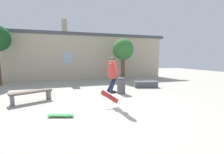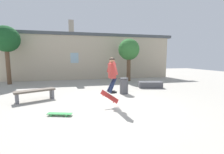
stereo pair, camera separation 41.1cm
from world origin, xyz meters
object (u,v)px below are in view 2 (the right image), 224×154
park_bench (35,93)px  skateboard_flipping (110,97)px  skater (112,72)px  skateboard_resting (60,114)px  tree_left (6,40)px  tree_right (129,50)px  trash_bin (124,86)px  skate_ledge (150,85)px

park_bench → skateboard_flipping: skateboard_flipping is taller
skater → skateboard_resting: size_ratio=1.66×
tree_left → skateboard_resting: tree_left is taller
tree_right → skater: bearing=-114.4°
trash_bin → skateboard_flipping: 2.31m
skate_ledge → skateboard_flipping: skateboard_flipping is taller
skate_ledge → trash_bin: trash_bin is taller
tree_left → skate_ledge: 10.89m
tree_right → tree_left: (-9.37, 0.37, 0.66)m
skater → park_bench: bearing=146.9°
trash_bin → skater: size_ratio=0.61×
skate_ledge → skater: bearing=-122.1°
skateboard_resting → skater: bearing=34.0°
skateboard_resting → skate_ledge: bearing=52.5°
skate_ledge → skateboard_resting: size_ratio=1.89×
skater → tree_right: bearing=58.5°
skate_ledge → skateboard_resting: skate_ledge is taller
skate_ledge → trash_bin: 2.57m
tree_right → skater: 7.21m
tree_left → park_bench: tree_left is taller
park_bench → tree_left: bearing=96.1°
skateboard_flipping → skateboard_resting: 2.01m
skateboard_resting → skateboard_flipping: bearing=35.3°
skate_ledge → skateboard_flipping: size_ratio=2.10×
park_bench → skater: (3.30, -1.61, 1.04)m
trash_bin → park_bench: bearing=-175.3°
tree_right → skateboard_resting: (-4.92, -7.08, -2.57)m
tree_left → trash_bin: tree_left is taller
tree_left → park_bench: bearing=-59.0°
trash_bin → skateboard_flipping: (-1.22, -1.96, -0.07)m
tree_left → tree_right: bearing=-2.3°
skateboard_resting → trash_bin: bearing=56.6°
tree_left → park_bench: size_ratio=2.47×
skateboard_flipping → skate_ledge: bearing=51.6°
tree_left → trash_bin: bearing=-32.7°
park_bench → skate_ledge: size_ratio=1.07×
skate_ledge → skateboard_resting: bearing=-130.2°
skateboard_flipping → skateboard_resting: (-1.88, -0.63, -0.33)m
skate_ledge → park_bench: bearing=-152.3°
park_bench → trash_bin: trash_bin is taller
tree_left → trash_bin: (7.56, -4.86, -2.84)m
skate_ledge → tree_right: bearing=111.5°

